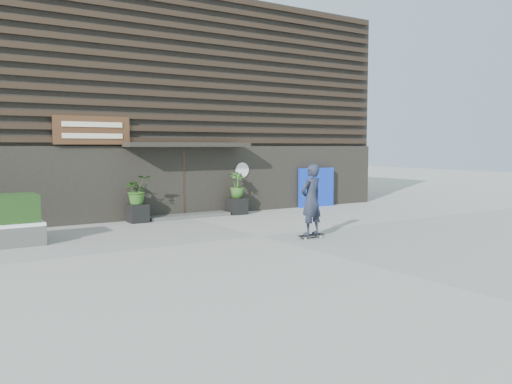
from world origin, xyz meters
TOP-DOWN VIEW (x-y plane):
  - ground at (0.00, 0.00)m, footprint 80.00×80.00m
  - entrance_step at (0.00, 4.60)m, footprint 3.00×0.80m
  - planter_pot_left at (-1.90, 4.40)m, footprint 0.60×0.60m
  - bamboo_left at (-1.90, 4.40)m, footprint 0.86×0.75m
  - planter_pot_right at (1.90, 4.40)m, footprint 0.60×0.60m
  - bamboo_right at (1.90, 4.40)m, footprint 0.54×0.54m
  - blue_tarp at (5.87, 4.70)m, footprint 1.72×0.21m
  - building at (-0.00, 9.96)m, footprint 18.00×11.00m
  - skateboarder at (1.00, -1.03)m, footprint 0.78×0.58m

SIDE VIEW (x-z plane):
  - ground at x=0.00m, z-range 0.00..0.00m
  - entrance_step at x=0.00m, z-range 0.00..0.12m
  - planter_pot_left at x=-1.90m, z-range 0.00..0.60m
  - planter_pot_right at x=1.90m, z-range 0.00..0.60m
  - blue_tarp at x=5.87m, z-range 0.00..1.61m
  - skateboarder at x=1.00m, z-range 0.04..2.06m
  - bamboo_left at x=-1.90m, z-range 0.60..1.56m
  - bamboo_right at x=1.90m, z-range 0.60..1.56m
  - building at x=0.00m, z-range -0.01..7.99m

